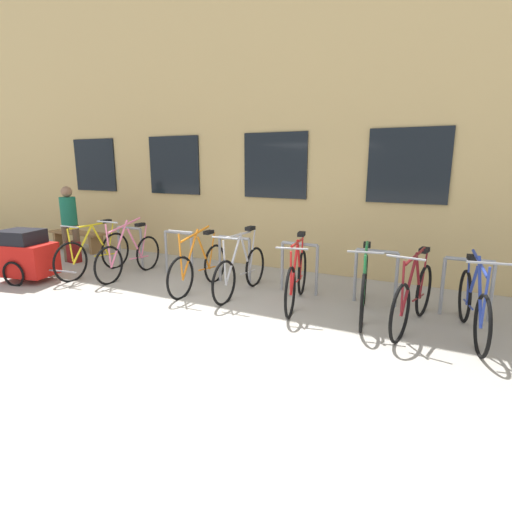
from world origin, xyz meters
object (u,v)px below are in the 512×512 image
bicycle_orange (199,267)px  wooden_bench (78,237)px  bicycle_pink (129,256)px  bicycle_green (364,287)px  bicycle_red (297,278)px  backpack (74,252)px  person_by_bench (69,219)px  bicycle_silver (241,271)px  bike_trailer (26,255)px  bicycle_yellow (94,254)px  bicycle_maroon (413,297)px  bicycle_blue (473,305)px

bicycle_orange → wooden_bench: 4.52m
bicycle_pink → bicycle_green: bearing=-0.3°
bicycle_red → backpack: (-5.17, 0.31, -0.17)m
bicycle_pink → person_by_bench: size_ratio=1.10×
bicycle_silver → bicycle_green: bearing=-1.0°
bicycle_green → bike_trailer: 5.80m
bicycle_green → bicycle_orange: bearing=-178.5°
bicycle_yellow → wooden_bench: 2.43m
person_by_bench → backpack: (0.07, -0.03, -0.69)m
bicycle_pink → bicycle_yellow: 0.72m
bicycle_yellow → person_by_bench: (-1.23, 0.50, 0.52)m
bike_trailer → wooden_bench: bike_trailer is taller
bicycle_maroon → bicycle_orange: 3.34m
bicycle_maroon → person_by_bench: bearing=176.0°
bicycle_silver → backpack: size_ratio=3.95×
bicycle_maroon → person_by_bench: 6.92m
bicycle_orange → bicycle_silver: bicycle_orange is taller
bicycle_maroon → backpack: bicycle_maroon is taller
bicycle_pink → bicycle_yellow: (-0.70, -0.19, 0.01)m
wooden_bench → bicycle_red: bearing=-10.8°
bicycle_red → bicycle_yellow: 4.01m
bicycle_yellow → bike_trailer: bearing=-129.2°
bicycle_pink → wooden_bench: size_ratio=1.14×
bicycle_yellow → person_by_bench: size_ratio=1.13×
backpack → bicycle_maroon: bearing=6.5°
bicycle_pink → backpack: bearing=171.4°
bicycle_maroon → bike_trailer: size_ratio=1.19×
bicycle_orange → bicycle_pink: (-1.61, 0.09, 0.00)m
bicycle_red → bicycle_green: 0.99m
bicycle_red → bicycle_green: size_ratio=0.97×
bicycle_orange → wooden_bench: size_ratio=1.12×
backpack → bicycle_red: bearing=6.9°
bicycle_yellow → person_by_bench: 1.43m
bicycle_blue → wooden_bench: bicycle_blue is taller
bicycle_red → wooden_bench: size_ratio=1.15×
person_by_bench → bicycle_green: bearing=-3.1°
bicycle_red → backpack: bicycle_red is taller
bicycle_maroon → bicycle_blue: 0.68m
bicycle_maroon → bicycle_blue: bicycle_blue is taller
bicycle_silver → bicycle_yellow: bearing=-176.3°
bicycle_maroon → bicycle_pink: bicycle_pink is taller
bicycle_blue → backpack: size_ratio=3.97×
bicycle_blue → wooden_bench: bearing=171.4°
bicycle_pink → bicycle_blue: 5.63m
bicycle_maroon → bicycle_yellow: 5.65m
bicycle_pink → bicycle_orange: bearing=-3.3°
bicycle_red → person_by_bench: (-5.24, 0.34, 0.52)m
bicycle_silver → wooden_bench: bearing=167.6°
bicycle_red → wooden_bench: (-6.05, 1.15, -0.06)m
backpack → bicycle_green: bearing=7.4°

